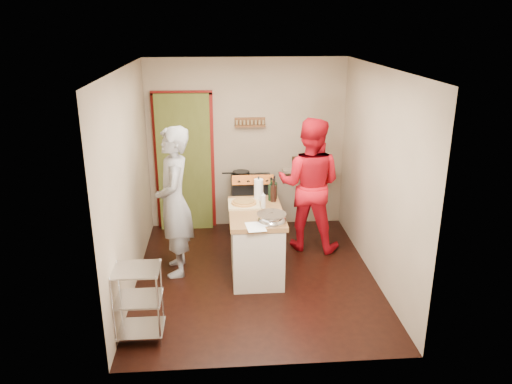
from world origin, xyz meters
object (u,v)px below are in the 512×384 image
Objects in this scene: island at (256,240)px; person_stripe at (174,202)px; person_red at (309,185)px; wire_shelving at (138,300)px; stove at (251,204)px.

person_stripe is at bearing 173.32° from island.
person_red reaches higher than island.
person_stripe is 1.02× the size of person_red.
island is 1.18m from person_red.
island is at bearing 45.04° from wire_shelving.
wire_shelving is (-1.33, -2.62, -0.01)m from stove.
island is at bearing -91.30° from stove.
wire_shelving is at bearing -116.85° from stove.
island is at bearing 62.62° from person_red.
stove is at bearing 133.93° from person_stripe.
stove is 0.81× the size of island.
wire_shelving is at bearing -16.20° from person_stripe.
person_red is at bearing 103.59° from person_stripe.
stove is 0.54× the size of person_red.
person_stripe is (-1.02, 0.12, 0.50)m from island.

